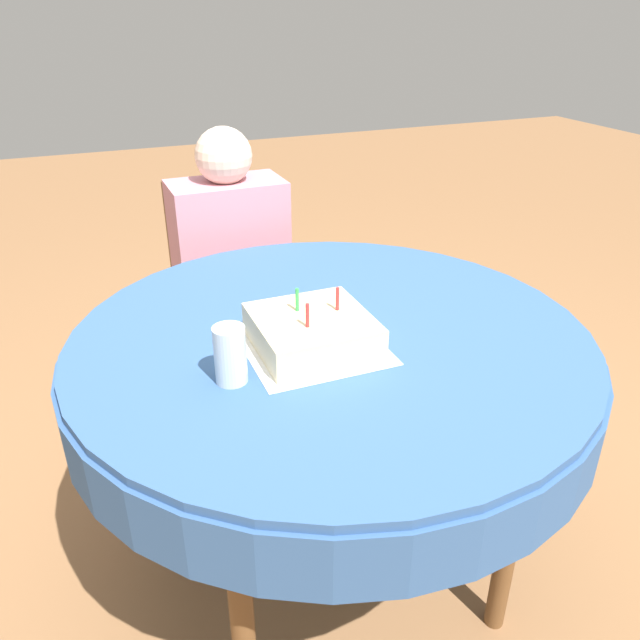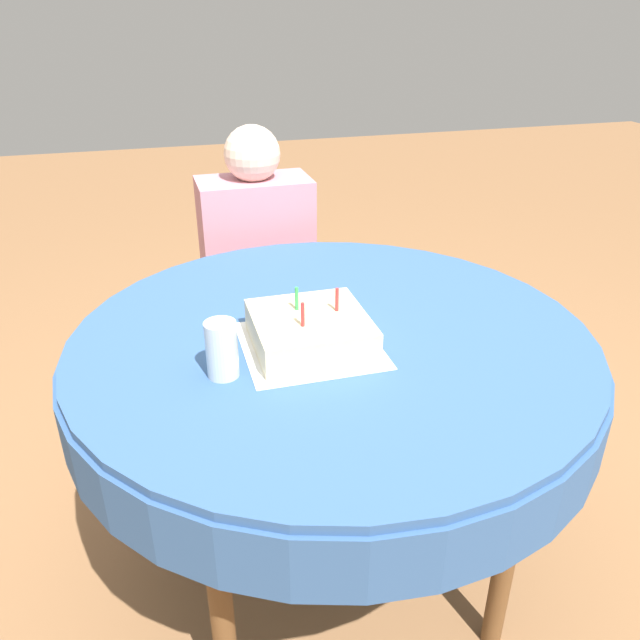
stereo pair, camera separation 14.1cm
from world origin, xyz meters
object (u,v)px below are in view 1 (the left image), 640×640
Objects in this scene: chair at (229,297)px; drinking_glass at (230,355)px; birthday_cake at (312,331)px; person at (232,260)px.

chair reaches higher than drinking_glass.
birthday_cake is 2.04× the size of drinking_glass.
birthday_cake is (-0.03, -0.95, 0.34)m from chair.
drinking_glass is (-0.20, -0.07, 0.02)m from birthday_cake.
person is 9.05× the size of drinking_glass.
chair is 1.11m from drinking_glass.
chair is 1.01m from birthday_cake.
chair is 3.60× the size of birthday_cake.
person reaches higher than chair.
chair is at bearing 76.85° from drinking_glass.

